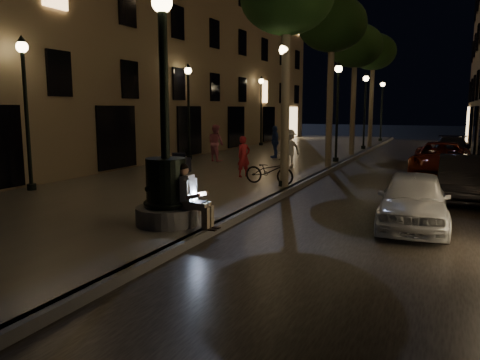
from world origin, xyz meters
The scene contains 27 objects.
ground centered at (0.00, 15.00, 0.00)m, with size 120.00×120.00×0.00m, color black.
cobble_lane centered at (3.00, 15.00, 0.01)m, with size 6.00×45.00×0.02m, color black.
promenade centered at (-4.00, 15.00, 0.10)m, with size 8.00×45.00×0.20m, color slate.
curb_strip centered at (0.00, 15.00, 0.10)m, with size 0.25×45.00×0.20m, color #59595B.
building_left centered at (-12.00, 18.00, 7.50)m, with size 8.00×36.00×15.00m, color #826B51.
fountain_lamppost centered at (-1.00, 2.00, 1.21)m, with size 1.40×1.40×5.21m.
seated_man_laptop centered at (-0.39, 2.00, 0.94)m, with size 1.04×0.35×1.41m.
tree_second centered at (-0.20, 14.00, 6.33)m, with size 3.00×3.00×7.40m.
tree_third centered at (-0.30, 20.00, 6.14)m, with size 3.00×3.00×7.20m.
tree_far centered at (-0.22, 26.00, 6.43)m, with size 3.00×3.00×7.50m.
lamp_curb_a centered at (-0.30, 8.00, 3.24)m, with size 0.36×0.36×4.81m.
lamp_curb_b centered at (-0.30, 16.00, 3.24)m, with size 0.36×0.36×4.81m.
lamp_curb_c centered at (-0.30, 24.00, 3.24)m, with size 0.36×0.36×4.81m.
lamp_curb_d centered at (-0.30, 32.00, 3.24)m, with size 0.36×0.36×4.81m.
lamp_left_a centered at (-7.40, 4.00, 3.24)m, with size 0.36×0.36×4.81m.
lamp_left_b centered at (-7.40, 14.00, 3.24)m, with size 0.36×0.36×4.81m.
lamp_left_c centered at (-7.40, 24.00, 3.24)m, with size 0.36×0.36×4.81m.
stroller centered at (-3.76, 7.23, 0.81)m, with size 0.73×1.19×1.21m.
car_front centered at (4.04, 4.84, 0.66)m, with size 1.55×3.85×1.31m, color #B7BBBF.
car_second centered at (5.20, 9.05, 0.68)m, with size 1.43×4.11×1.36m, color black.
car_third centered at (4.47, 14.23, 0.69)m, with size 2.30×5.00×1.39m, color maroon.
car_rear centered at (4.84, 20.90, 0.65)m, with size 1.81×4.45×1.29m, color #2E2D32.
pedestrian_red centered at (-2.36, 9.44, 0.98)m, with size 0.57×0.37×1.55m, color #B8242F.
pedestrian_pink centered at (-5.73, 13.72, 1.10)m, with size 0.88×0.68×1.80m, color pink.
pedestrian_white centered at (-1.63, 12.74, 1.04)m, with size 1.09×0.63×1.68m, color white.
pedestrian_blue centered at (-3.63, 16.42, 1.05)m, with size 0.99×0.41×1.69m, color #274090.
bicycle centered at (-0.87, 8.23, 0.66)m, with size 0.61×1.76×0.93m, color black.
Camera 1 is at (4.71, -6.74, 2.80)m, focal length 35.00 mm.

